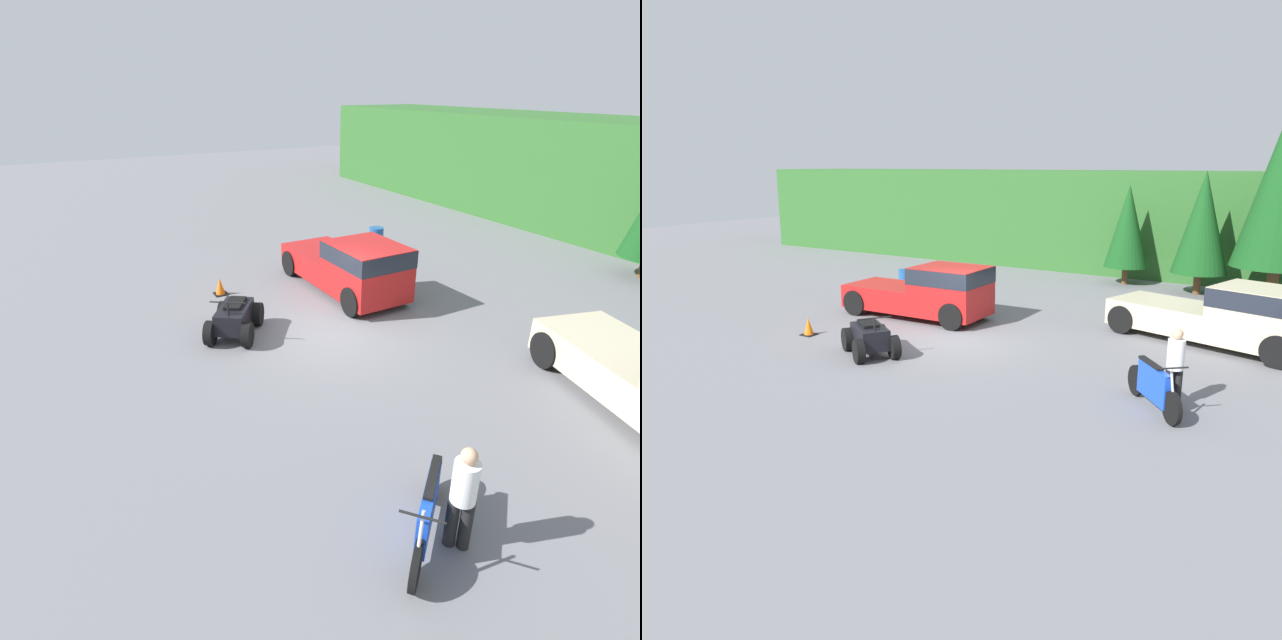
% 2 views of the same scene
% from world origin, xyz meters
% --- Properties ---
extents(ground_plane, '(80.00, 80.00, 0.00)m').
position_xyz_m(ground_plane, '(0.00, 0.00, 0.00)').
color(ground_plane, slate).
extents(pickup_truck_red, '(5.17, 2.16, 1.86)m').
position_xyz_m(pickup_truck_red, '(-2.16, 1.84, 0.98)').
color(pickup_truck_red, red).
rests_on(pickup_truck_red, ground_plane).
extents(dirt_bike, '(1.67, 1.87, 1.21)m').
position_xyz_m(dirt_bike, '(6.55, -2.18, 0.51)').
color(dirt_bike, black).
rests_on(dirt_bike, ground_plane).
extents(quad_atv, '(2.28, 2.08, 1.18)m').
position_xyz_m(quad_atv, '(-1.20, -2.41, 0.46)').
color(quad_atv, black).
rests_on(quad_atv, ground_plane).
extents(rider_person, '(0.52, 0.52, 1.78)m').
position_xyz_m(rider_person, '(6.88, -1.88, 0.97)').
color(rider_person, black).
rests_on(rider_person, ground_plane).
extents(traffic_cone, '(0.42, 0.42, 0.55)m').
position_xyz_m(traffic_cone, '(-4.14, -1.88, 0.25)').
color(traffic_cone, black).
rests_on(traffic_cone, ground_plane).
extents(steel_barrel, '(0.58, 0.58, 0.88)m').
position_xyz_m(steel_barrel, '(-5.90, 5.33, 0.44)').
color(steel_barrel, '#1E5193').
rests_on(steel_barrel, ground_plane).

